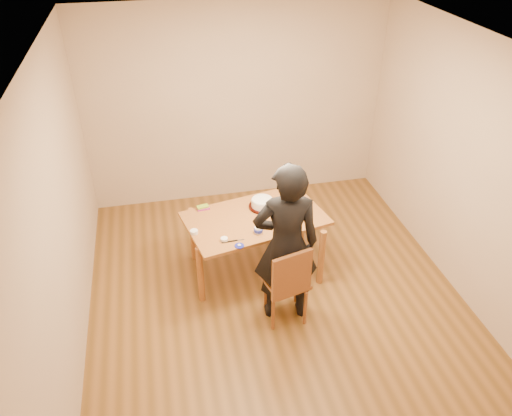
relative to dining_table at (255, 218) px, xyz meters
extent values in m
cube|color=brown|center=(0.13, -0.49, -0.73)|extent=(4.00, 4.50, 0.00)
cube|color=silver|center=(0.13, -0.49, 1.97)|extent=(4.00, 4.50, 0.00)
cube|color=tan|center=(0.13, 1.76, 0.62)|extent=(4.00, 0.00, 2.70)
cube|color=tan|center=(-1.87, -0.49, 0.62)|extent=(0.00, 4.50, 2.70)
cube|color=tan|center=(2.13, -0.49, 0.62)|extent=(0.00, 4.50, 2.70)
cube|color=brown|center=(0.00, 0.00, 0.00)|extent=(1.64, 1.18, 0.04)
cube|color=brown|center=(0.15, -0.78, -0.28)|extent=(0.48, 0.48, 0.04)
cylinder|color=red|center=(0.12, 0.17, 0.03)|extent=(0.30, 0.30, 0.02)
cylinder|color=white|center=(0.12, 0.17, 0.08)|extent=(0.24, 0.24, 0.08)
ellipsoid|color=white|center=(0.12, 0.17, 0.13)|extent=(0.24, 0.24, 0.03)
cylinder|color=white|center=(-0.03, -0.29, 0.06)|extent=(0.08, 0.08, 0.07)
cylinder|color=#161B93|center=(-0.26, -0.47, 0.02)|extent=(0.10, 0.10, 0.01)
ellipsoid|color=white|center=(-0.26, -0.47, 0.04)|extent=(0.04, 0.04, 0.02)
cylinder|color=white|center=(-0.40, -0.35, 0.04)|extent=(0.07, 0.07, 0.04)
cylinder|color=white|center=(-0.69, -0.16, 0.04)|extent=(0.08, 0.08, 0.04)
cylinder|color=white|center=(-0.69, -0.16, 0.04)|extent=(0.08, 0.08, 0.04)
cube|color=#BE2C7D|center=(-0.54, 0.28, 0.03)|extent=(0.14, 0.08, 0.02)
cube|color=green|center=(-0.54, 0.28, 0.05)|extent=(0.14, 0.09, 0.02)
cube|color=black|center=(-0.35, -0.38, 0.02)|extent=(0.17, 0.02, 0.01)
imported|color=black|center=(0.15, -0.73, 0.16)|extent=(0.70, 0.51, 1.78)
camera|label=1|loc=(-0.95, -4.41, 3.11)|focal=35.00mm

